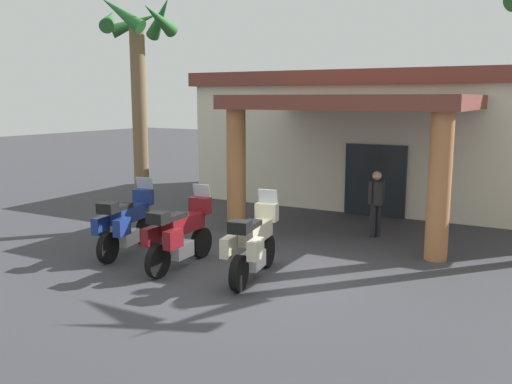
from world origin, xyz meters
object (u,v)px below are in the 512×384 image
motorcycle_cream (253,243)px  pedestrian (376,199)px  motorcycle_maroon (180,234)px  palm_tree_roadside (139,72)px  motel_building (400,137)px  motorcycle_blue (126,223)px

motorcycle_cream → pedestrian: pedestrian is taller
motorcycle_maroon → palm_tree_roadside: palm_tree_roadside is taller
motel_building → motorcycle_cream: bearing=-91.9°
pedestrian → motel_building: bearing=-54.8°
motel_building → motorcycle_blue: 9.94m
pedestrian → palm_tree_roadside: size_ratio=0.28×
motorcycle_maroon → motorcycle_cream: (1.65, 0.17, 0.00)m
motorcycle_cream → motel_building: bearing=-10.9°
pedestrian → motorcycle_blue: bearing=70.0°
motel_building → pedestrian: (0.99, -4.95, -1.22)m
motorcycle_blue → palm_tree_roadside: palm_tree_roadside is taller
motorcycle_blue → motorcycle_maroon: 1.66m
palm_tree_roadside → motel_building: bearing=58.1°
motel_building → motorcycle_cream: (0.10, -9.29, -1.48)m
motel_building → motorcycle_maroon: motel_building is taller
motel_building → palm_tree_roadside: bearing=-124.4°
motel_building → pedestrian: bearing=-81.3°
motorcycle_blue → motorcycle_maroon: same height
motorcycle_blue → motorcycle_cream: (3.30, 0.00, 0.00)m
motorcycle_blue → palm_tree_roadside: bearing=20.6°
pedestrian → palm_tree_roadside: bearing=47.0°
motorcycle_cream → palm_tree_roadside: bearing=55.3°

